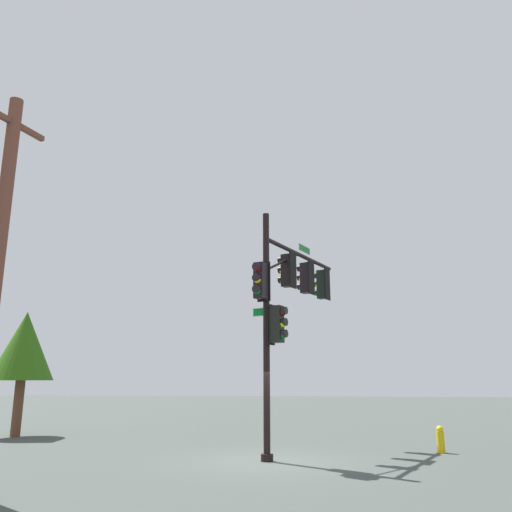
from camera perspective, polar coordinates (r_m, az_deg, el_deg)
name	(u,v)px	position (r m, az deg, el deg)	size (l,w,h in m)	color
ground_plane	(267,461)	(15.86, 1.23, -21.71)	(120.00, 120.00, 0.00)	#404742
signal_pole_assembly	(288,295)	(17.15, 3.51, -4.27)	(5.52, 2.60, 7.41)	black
fire_hydrant	(440,439)	(18.52, 19.68, -18.50)	(0.33, 0.24, 0.83)	gold
tree_mid	(24,347)	(24.37, -24.20, -9.11)	(2.59, 2.59, 5.12)	brown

